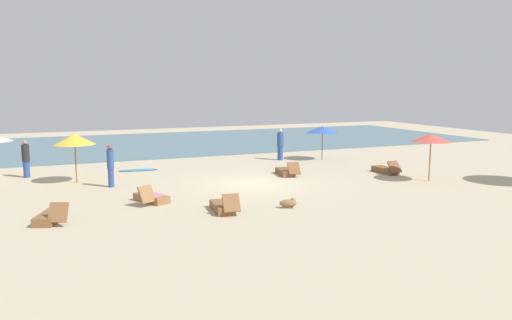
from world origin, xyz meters
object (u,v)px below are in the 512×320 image
lounger_3 (151,198)px  person_0 (26,159)px  lounger_0 (223,207)px  surfboard (138,170)px  umbrella_1 (323,129)px  umbrella_3 (75,139)px  lounger_4 (386,170)px  person_2 (280,144)px  lounger_1 (50,217)px  umbrella_2 (431,138)px  lounger_2 (286,172)px  person_1 (111,165)px  dog (289,203)px

lounger_3 → person_0: 8.67m
lounger_0 → surfboard: 9.84m
umbrella_1 → umbrella_3: bearing=-172.6°
lounger_3 → surfboard: lounger_3 is taller
lounger_4 → person_2: size_ratio=0.94×
lounger_1 → person_2: (12.70, 9.41, 0.74)m
lounger_0 → surfboard: bearing=96.5°
umbrella_2 → lounger_3: umbrella_2 is taller
umbrella_1 → surfboard: (-10.56, 0.39, -1.74)m
lounger_1 → lounger_2: (10.75, 4.73, -0.00)m
lounger_2 → person_2: (1.95, 4.68, 0.74)m
person_0 → lounger_4: bearing=-19.3°
umbrella_3 → person_1: bearing=-51.6°
lounger_2 → dog: 6.65m
umbrella_2 → dog: size_ratio=3.11×
person_0 → person_2: 13.50m
lounger_2 → lounger_3: bearing=-156.1°
lounger_0 → lounger_2: lounger_0 is taller
person_0 → person_2: (13.50, 0.40, 0.01)m
lounger_4 → person_2: person_2 is taller
person_0 → person_1: (3.36, -3.93, 0.05)m
umbrella_1 → lounger_4: bearing=-83.6°
lounger_0 → dog: bearing=-9.5°
person_0 → dog: size_ratio=2.57×
umbrella_3 → lounger_3: size_ratio=1.28×
lounger_2 → person_2: 5.13m
lounger_4 → person_1: size_ratio=0.93×
umbrella_1 → lounger_0: 13.41m
umbrella_3 → lounger_0: 8.89m
lounger_1 → person_2: size_ratio=0.96×
umbrella_1 → umbrella_3: umbrella_3 is taller
umbrella_3 → lounger_2: bearing=-11.9°
lounger_4 → person_2: (-2.86, 6.14, 0.74)m
lounger_0 → person_2: person_2 is taller
lounger_2 → person_2: person_2 is taller
lounger_2 → lounger_4: size_ratio=1.04×
lounger_4 → lounger_1: bearing=-168.1°
umbrella_2 → person_0: (-16.88, 8.18, -1.07)m
umbrella_2 → umbrella_3: 15.94m
surfboard → dog: bearing=-71.2°
person_1 → lounger_2: bearing=-2.5°
lounger_0 → lounger_3: 3.13m
lounger_3 → dog: size_ratio=2.50×
lounger_3 → dog: bearing=-32.9°
umbrella_1 → lounger_2: (-4.23, -3.78, -1.61)m
surfboard → umbrella_3: bearing=-145.3°
umbrella_3 → lounger_0: size_ratio=1.29×
lounger_2 → person_0: person_0 is taller
umbrella_3 → umbrella_2: bearing=-21.7°
lounger_2 → person_0: bearing=159.6°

